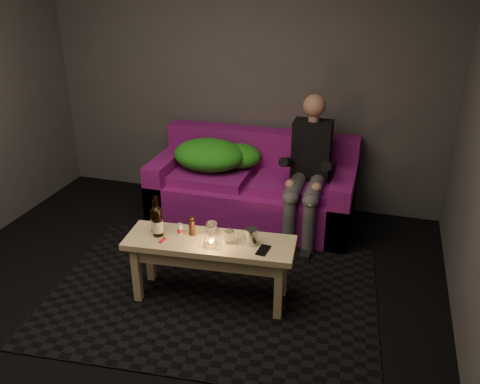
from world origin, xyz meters
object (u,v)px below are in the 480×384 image
at_px(steel_cup, 251,237).
at_px(sofa, 254,190).
at_px(beer_bottle_b, 157,221).
at_px(coffee_table, 210,251).
at_px(beer_bottle_a, 155,220).
at_px(person, 308,167).

bearing_deg(steel_cup, sofa, 104.30).
bearing_deg(beer_bottle_b, steel_cup, 5.70).
xyz_separation_m(coffee_table, beer_bottle_b, (-0.38, -0.04, 0.20)).
height_order(beer_bottle_a, beer_bottle_b, beer_bottle_b).
bearing_deg(person, coffee_table, -112.40).
distance_m(sofa, steel_cup, 1.40).
height_order(person, beer_bottle_a, person).
bearing_deg(sofa, coffee_table, -88.36).
distance_m(coffee_table, beer_bottle_a, 0.46).
distance_m(sofa, coffee_table, 1.37).
relative_size(coffee_table, steel_cup, 10.41).
bearing_deg(steel_cup, person, 80.46).
xyz_separation_m(sofa, beer_bottle_b, (-0.34, -1.41, 0.32)).
height_order(sofa, beer_bottle_a, sofa).
relative_size(person, beer_bottle_b, 4.06).
xyz_separation_m(person, coffee_table, (-0.50, -1.21, -0.25)).
xyz_separation_m(coffee_table, steel_cup, (0.30, 0.03, 0.15)).
bearing_deg(sofa, beer_bottle_a, -105.95).
bearing_deg(coffee_table, sofa, 91.64).
bearing_deg(person, beer_bottle_a, -127.64).
height_order(beer_bottle_b, steel_cup, beer_bottle_b).
xyz_separation_m(person, steel_cup, (-0.20, -1.18, -0.10)).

